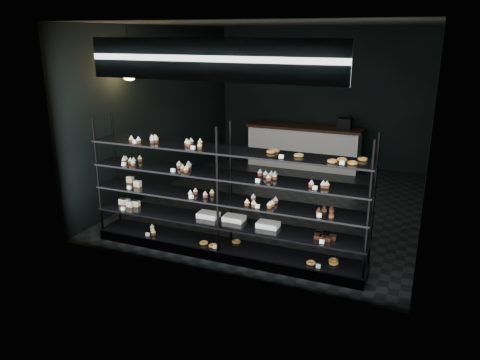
% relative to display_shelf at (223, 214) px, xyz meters
% --- Properties ---
extents(room, '(5.01, 6.01, 3.20)m').
position_rel_display_shelf_xyz_m(room, '(0.08, 2.45, 0.97)').
color(room, black).
rests_on(room, ground).
extents(display_shelf, '(4.00, 0.50, 1.91)m').
position_rel_display_shelf_xyz_m(display_shelf, '(0.00, 0.00, 0.00)').
color(display_shelf, black).
rests_on(display_shelf, room).
extents(signage, '(3.30, 0.05, 0.50)m').
position_rel_display_shelf_xyz_m(signage, '(0.08, -0.48, 2.12)').
color(signage, '#0C1D3D').
rests_on(signage, room).
extents(pendant_lamp, '(0.30, 0.30, 0.88)m').
position_rel_display_shelf_xyz_m(pendant_lamp, '(-2.12, 1.00, 1.82)').
color(pendant_lamp, black).
rests_on(pendant_lamp, room).
extents(service_counter, '(2.68, 0.65, 1.23)m').
position_rel_display_shelf_xyz_m(service_counter, '(-0.16, 4.95, -0.13)').
color(service_counter, silver).
rests_on(service_counter, room).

